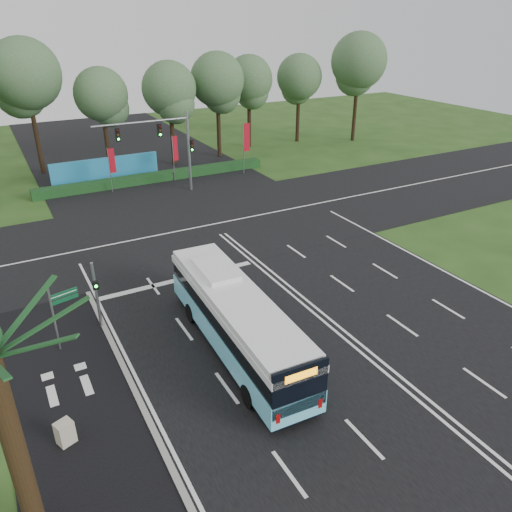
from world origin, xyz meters
The scene contains 16 objects.
ground centered at (0.00, 0.00, 0.00)m, with size 120.00×120.00×0.00m, color #254517.
road_main centered at (0.00, 0.00, 0.02)m, with size 20.00×120.00×0.04m, color black.
road_cross centered at (0.00, 12.00, 0.03)m, with size 120.00×14.00×0.05m, color black.
bike_path centered at (-12.50, -3.00, 0.03)m, with size 5.00×18.00×0.06m, color black.
kerb_strip centered at (-10.10, -3.00, 0.06)m, with size 0.25×18.00×0.12m, color gray.
city_bus centered at (-5.00, -2.76, 1.66)m, with size 2.87×11.60×3.30m.
pedestrian_signal centered at (-10.20, 2.19, 2.00)m, with size 0.31×0.43×3.66m.
street_sign centered at (-12.06, 1.30, 2.19)m, with size 1.30×0.39×3.42m.
utility_cabinet centered at (-13.10, -4.88, 0.50)m, with size 0.60×0.50×1.01m, color #BBB096.
banner_flag_left centered at (-4.19, 23.19, 2.63)m, with size 0.59×0.07×4.00m.
banner_flag_mid centered at (1.88, 23.85, 2.81)m, with size 0.60×0.26×4.29m.
banner_flag_right centered at (8.78, 22.78, 3.25)m, with size 0.74×0.11×5.01m.
traffic_light_gantry centered at (0.21, 20.50, 4.66)m, with size 8.41×0.28×7.00m.
hedge centered at (0.00, 24.50, 0.40)m, with size 22.00×1.20×0.80m, color #153C19.
blue_hoarding centered at (-4.00, 27.00, 1.10)m, with size 10.00×0.30×2.20m, color teal.
eucalyptus_row centered at (3.88, 30.72, 8.25)m, with size 53.58×9.94×12.64m.
Camera 1 is at (-13.42, -20.17, 14.38)m, focal length 35.00 mm.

